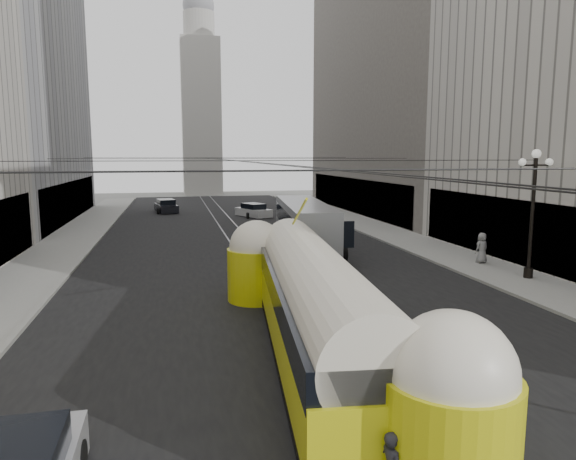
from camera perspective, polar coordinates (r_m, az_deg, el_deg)
name	(u,v)px	position (r m, az deg, el deg)	size (l,w,h in m)	color
road	(241,242)	(37.17, -5.28, -1.36)	(20.00, 85.00, 0.02)	black
sidewalk_left	(73,239)	(41.00, -22.81, -0.97)	(4.00, 72.00, 0.15)	gray
sidewalk_right	(378,229)	(43.62, 9.94, 0.08)	(4.00, 72.00, 0.15)	gray
rail_left	(230,243)	(37.09, -6.43, -1.40)	(0.12, 85.00, 0.04)	gray
rail_right	(251,242)	(37.27, -4.13, -1.32)	(0.12, 85.00, 0.04)	gray
building_right_far	(409,58)	(58.27, 13.28, 18.07)	(12.60, 32.60, 32.60)	#514C47
distant_tower	(201,99)	(84.43, -9.68, 14.15)	(6.00, 6.00, 31.36)	#B2AFA8
lamppost_right_mid	(533,206)	(27.93, 25.56, 2.39)	(1.86, 0.44, 6.37)	black
catenary	(243,160)	(35.66, -5.00, 7.73)	(25.00, 72.00, 0.23)	black
streetcar	(314,303)	(15.92, 2.96, -8.16)	(3.98, 16.06, 3.53)	#C8C811
city_bus	(304,224)	(33.69, 1.80, 0.65)	(3.98, 12.70, 3.17)	gray
sedan_white_far	(253,211)	(52.29, -3.86, 2.15)	(3.43, 4.70, 1.37)	white
sedan_dark_far	(166,206)	(57.83, -13.39, 2.57)	(2.71, 4.86, 1.45)	black
pedestrian_sidewalk_right	(482,248)	(31.12, 20.73, -1.87)	(0.85, 0.52, 1.73)	slate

